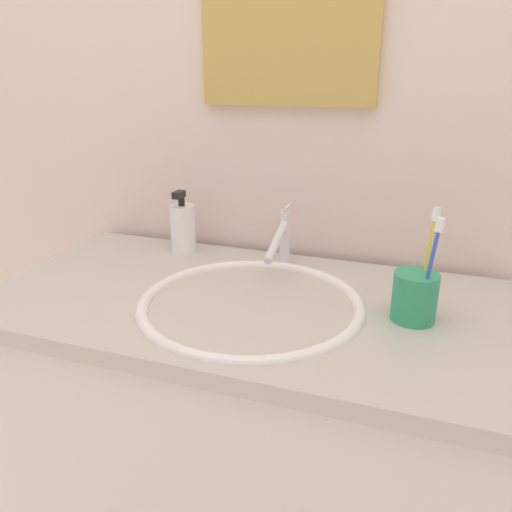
# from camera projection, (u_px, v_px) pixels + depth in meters

# --- Properties ---
(tiled_wall_back) EXTENTS (2.24, 0.04, 2.40)m
(tiled_wall_back) POSITION_uv_depth(u_px,v_px,m) (290.00, 133.00, 1.18)
(tiled_wall_back) COLOR beige
(tiled_wall_back) RESTS_ON ground
(vanity_counter) EXTENTS (1.04, 0.54, 0.91)m
(vanity_counter) POSITION_uv_depth(u_px,v_px,m) (245.00, 474.00, 1.17)
(vanity_counter) COLOR silver
(vanity_counter) RESTS_ON ground
(sink_basin) EXTENTS (0.44, 0.44, 0.11)m
(sink_basin) POSITION_uv_depth(u_px,v_px,m) (251.00, 321.00, 0.99)
(sink_basin) COLOR white
(sink_basin) RESTS_ON vanity_counter
(faucet) EXTENTS (0.02, 0.17, 0.14)m
(faucet) POSITION_uv_depth(u_px,v_px,m) (282.00, 238.00, 1.13)
(faucet) COLOR silver
(faucet) RESTS_ON sink_basin
(toothbrush_cup) EXTENTS (0.08, 0.08, 0.09)m
(toothbrush_cup) POSITION_uv_depth(u_px,v_px,m) (415.00, 297.00, 0.90)
(toothbrush_cup) COLOR #2D9966
(toothbrush_cup) RESTS_ON vanity_counter
(toothbrush_blue) EXTENTS (0.03, 0.02, 0.20)m
(toothbrush_blue) POSITION_uv_depth(u_px,v_px,m) (431.00, 265.00, 0.85)
(toothbrush_blue) COLOR blue
(toothbrush_blue) RESTS_ON toothbrush_cup
(toothbrush_yellow) EXTENTS (0.02, 0.03, 0.20)m
(toothbrush_yellow) POSITION_uv_depth(u_px,v_px,m) (428.00, 255.00, 0.89)
(toothbrush_yellow) COLOR yellow
(toothbrush_yellow) RESTS_ON toothbrush_cup
(soap_dispenser) EXTENTS (0.06, 0.06, 0.16)m
(soap_dispenser) POSITION_uv_depth(u_px,v_px,m) (183.00, 227.00, 1.24)
(soap_dispenser) COLOR white
(soap_dispenser) RESTS_ON vanity_counter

